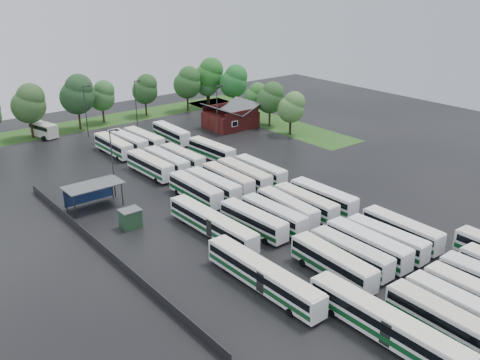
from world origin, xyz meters
TOP-DOWN VIEW (x-y plane):
  - ground at (0.00, 0.00)m, footprint 160.00×160.00m
  - brick_building at (24.00, 42.77)m, footprint 10.07×8.60m
  - wash_shed at (-17.20, 22.02)m, footprint 8.20×4.20m
  - utility_hut at (-16.20, 12.60)m, footprint 2.70×2.20m
  - grass_strip_north at (2.00, 64.80)m, footprint 80.00×10.00m
  - grass_strip_east at (34.00, 42.80)m, footprint 10.00×50.00m
  - west_fence at (-22.20, 8.00)m, footprint 0.10×50.00m
  - bus_r0c0 at (-4.27, -26.05)m, footprint 2.63×11.34m
  - bus_r0c1 at (-1.15, -25.98)m, footprint 2.42×11.00m
  - bus_r0c2 at (1.94, -26.13)m, footprint 2.36×11.06m
  - bus_r1c0 at (-4.41, -12.59)m, footprint 2.91×11.44m
  - bus_r1c1 at (-1.05, -12.30)m, footprint 2.33×10.79m
  - bus_r1c2 at (2.04, -12.30)m, footprint 2.48×11.30m
  - bus_r1c3 at (5.08, -12.67)m, footprint 2.75×10.81m
  - bus_r1c4 at (8.58, -12.42)m, footprint 2.43×10.89m
  - bus_r2c0 at (-4.32, 1.34)m, footprint 2.83×10.93m
  - bus_r2c1 at (-1.04, 1.01)m, footprint 2.55×10.75m
  - bus_r2c2 at (2.02, 1.55)m, footprint 2.81×10.82m
  - bus_r2c3 at (5.03, 1.07)m, footprint 2.37×10.84m
  - bus_r2c4 at (8.47, 0.87)m, footprint 2.61×11.10m
  - bus_r3c0 at (-4.37, 14.64)m, footprint 2.44×11.11m
  - bus_r3c1 at (-1.29, 14.47)m, footprint 2.68×11.15m
  - bus_r3c2 at (2.03, 15.10)m, footprint 2.52×10.98m
  - bus_r3c3 at (5.11, 14.79)m, footprint 2.67×11.40m
  - bus_r3c4 at (8.56, 14.92)m, footprint 2.39×10.81m
  - bus_r4c0 at (-4.36, 28.08)m, footprint 2.70×11.38m
  - bus_r4c1 at (-1.17, 28.08)m, footprint 2.48×11.11m
  - bus_r4c2 at (2.13, 28.19)m, footprint 2.49×10.84m
  - bus_r4c4 at (8.48, 28.32)m, footprint 2.82×11.07m
  - bus_r5c0 at (-4.22, 41.81)m, footprint 2.47×11.23m
  - bus_r5c1 at (-1.05, 42.33)m, footprint 2.91×11.26m
  - bus_r5c2 at (2.09, 41.69)m, footprint 2.84×11.35m
  - bus_r5c4 at (8.41, 42.01)m, footprint 2.75×11.15m
  - artic_bus_west_a at (-8.97, -23.18)m, footprint 2.47×17.00m
  - artic_bus_west_b at (-9.02, 3.96)m, footprint 2.62×16.12m
  - artic_bus_west_c at (-12.20, -9.71)m, footprint 2.52×16.57m
  - minibus at (-10.42, 61.01)m, footprint 4.06×7.12m
  - tree_north_1 at (-12.28, 61.70)m, footprint 6.80×6.80m
  - tree_north_2 at (-2.10, 61.72)m, footprint 7.21×7.21m
  - tree_north_3 at (4.34, 63.77)m, footprint 5.75×5.75m
  - tree_north_4 at (14.89, 63.26)m, footprint 5.90×5.90m
  - tree_north_5 at (25.01, 60.77)m, footprint 6.54×6.54m
  - tree_north_6 at (31.98, 61.56)m, footprint 7.31×7.31m
  - tree_east_0 at (30.60, 30.59)m, footprint 5.50×5.49m
  - tree_east_1 at (31.84, 38.48)m, footprint 5.88×5.88m
  - tree_east_2 at (32.16, 43.93)m, footprint 5.23×5.23m
  - tree_east_3 at (34.09, 54.27)m, footprint 6.71×6.71m
  - tree_east_4 at (31.32, 61.41)m, footprint 5.60×5.60m
  - lamp_post_ne at (17.72, 38.93)m, footprint 1.63×0.32m
  - lamp_post_nw at (-12.94, 23.50)m, footprint 1.61×0.31m
  - lamp_post_back_w at (-3.10, 55.57)m, footprint 1.63×0.32m
  - lamp_post_back_e at (8.29, 55.62)m, footprint 1.57×0.30m
  - puddle_0 at (-1.72, -22.29)m, footprint 4.45×4.45m
  - puddle_1 at (10.82, -21.07)m, footprint 3.64×3.64m
  - puddle_2 at (-5.38, 2.91)m, footprint 5.75×5.75m
  - puddle_3 at (3.86, -1.56)m, footprint 3.37×3.37m
  - puddle_4 at (13.90, -18.35)m, footprint 2.54×2.54m

SIDE VIEW (x-z plane):
  - ground at x=0.00m, z-range 0.00..0.00m
  - puddle_0 at x=-1.72m, z-range 0.00..0.01m
  - puddle_1 at x=10.82m, z-range 0.00..0.01m
  - puddle_2 at x=-5.38m, z-range 0.00..0.01m
  - puddle_3 at x=3.86m, z-range 0.00..0.01m
  - puddle_4 at x=13.90m, z-range 0.00..0.01m
  - grass_strip_north at x=2.00m, z-range 0.00..0.01m
  - grass_strip_east at x=34.00m, z-range 0.00..0.01m
  - west_fence at x=-22.20m, z-range 0.00..1.20m
  - utility_hut at x=-16.20m, z-range 0.01..2.63m
  - minibus at x=-10.42m, z-range 0.16..3.09m
  - bus_r2c1 at x=-1.04m, z-range 0.15..3.13m
  - bus_r1c3 at x=5.08m, z-range 0.15..3.13m
  - bus_r2c2 at x=2.02m, z-range 0.15..3.13m
  - bus_r1c1 at x=-1.05m, z-range 0.15..3.15m
  - bus_r3c4 at x=8.56m, z-range 0.15..3.16m
  - bus_r4c2 at x=2.13m, z-range 0.15..3.16m
  - artic_bus_west_b at x=-9.02m, z-range 0.16..3.15m
  - bus_r2c3 at x=5.03m, z-range 0.15..3.16m
  - bus_r2c0 at x=-4.32m, z-range 0.15..3.17m
  - bus_r1c4 at x=8.58m, z-range 0.15..3.18m
  - bus_r3c2 at x=2.03m, z-range 0.15..3.20m
  - bus_r4c4 at x=8.48m, z-range 0.15..3.21m
  - bus_r0c1 at x=-1.15m, z-range 0.15..3.21m
  - bus_r2c4 at x=8.47m, z-range 0.15..3.23m
  - bus_r0c2 at x=1.94m, z-range 0.15..3.23m
  - bus_r5c4 at x=8.41m, z-range 0.15..3.24m
  - bus_r4c1 at x=-1.17m, z-range 0.15..3.24m
  - bus_r3c1 at x=-1.29m, z-range 0.15..3.24m
  - bus_r3c0 at x=-4.37m, z-range 0.15..3.24m
  - artic_bus_west_c at x=-12.20m, z-range 0.17..3.24m
  - bus_r5c1 at x=-1.05m, z-range 0.16..3.26m
  - bus_r5c0 at x=-4.22m, z-range 0.16..3.28m
  - bus_r5c2 at x=2.09m, z-range 0.16..3.29m
  - bus_r1c2 at x=2.04m, z-range 0.16..3.30m
  - bus_r0c0 at x=-4.27m, z-range 0.16..3.30m
  - bus_r4c0 at x=-4.36m, z-range 0.16..3.31m
  - bus_r3c3 at x=5.11m, z-range 0.16..3.32m
  - bus_r1c0 at x=-4.41m, z-range 0.16..3.32m
  - artic_bus_west_a at x=-8.97m, z-range 0.17..3.33m
  - brick_building at x=24.00m, z-range -0.83..4.56m
  - wash_shed at x=-17.20m, z-range 1.20..4.78m
  - tree_east_2 at x=32.16m, z-range 1.24..9.90m
  - tree_east_0 at x=30.60m, z-range 1.30..10.39m
  - lamp_post_back_e at x=8.29m, z-range 0.82..10.99m
  - tree_east_4 at x=31.32m, z-range 1.33..10.60m
  - lamp_post_nw at x=-12.94m, z-range 0.84..11.31m
  - lamp_post_back_w at x=-3.10m, z-range 0.85..11.40m
  - tree_north_3 at x=4.34m, z-range 1.36..10.89m
  - lamp_post_ne at x=17.72m, z-range 0.85..11.43m
  - tree_east_1 at x=31.84m, z-range 1.39..11.14m
  - tree_north_4 at x=14.89m, z-range 1.40..11.17m
  - tree_north_5 at x=25.01m, z-range 1.55..12.38m
  - tree_east_3 at x=34.09m, z-range 1.59..12.70m
  - tree_north_1 at x=-12.28m, z-range 1.62..12.88m
  - tree_north_2 at x=-2.10m, z-range 1.71..13.66m
  - tree_north_6 at x=31.98m, z-range 1.73..13.84m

